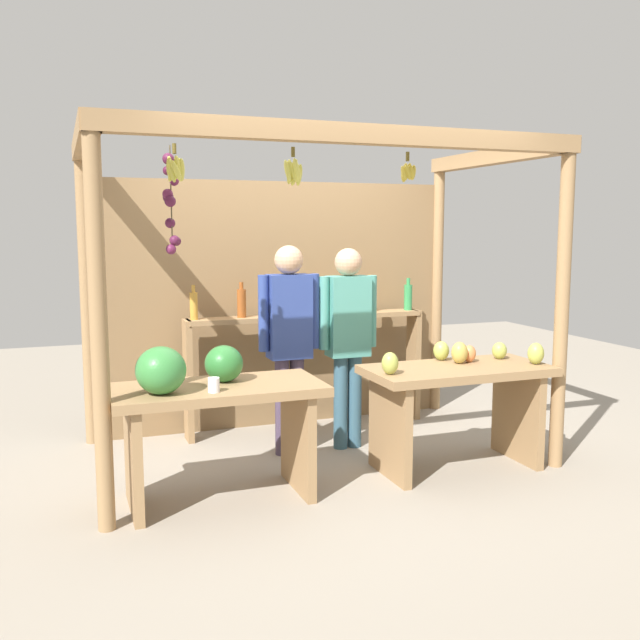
# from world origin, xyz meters

# --- Properties ---
(ground_plane) EXTENTS (12.00, 12.00, 0.00)m
(ground_plane) POSITION_xyz_m (0.00, 0.00, 0.00)
(ground_plane) COLOR gray
(ground_plane) RESTS_ON ground
(market_stall) EXTENTS (3.28, 1.88, 2.37)m
(market_stall) POSITION_xyz_m (-0.01, 0.42, 1.37)
(market_stall) COLOR #99754C
(market_stall) RESTS_ON ground
(fruit_counter_left) EXTENTS (1.33, 0.64, 1.04)m
(fruit_counter_left) POSITION_xyz_m (-0.93, -0.68, 0.64)
(fruit_counter_left) COLOR #99754C
(fruit_counter_left) RESTS_ON ground
(fruit_counter_right) EXTENTS (1.33, 0.64, 0.91)m
(fruit_counter_right) POSITION_xyz_m (0.88, -0.66, 0.57)
(fruit_counter_right) COLOR #99754C
(fruit_counter_right) RESTS_ON ground
(bottle_shelf_unit) EXTENTS (2.11, 0.22, 1.33)m
(bottle_shelf_unit) POSITION_xyz_m (0.20, 0.66, 0.80)
(bottle_shelf_unit) COLOR #99754C
(bottle_shelf_unit) RESTS_ON ground
(vendor_man) EXTENTS (0.48, 0.22, 1.61)m
(vendor_man) POSITION_xyz_m (-0.16, 0.06, 0.96)
(vendor_man) COLOR #493A51
(vendor_man) RESTS_ON ground
(vendor_woman) EXTENTS (0.48, 0.21, 1.58)m
(vendor_woman) POSITION_xyz_m (0.32, 0.05, 0.95)
(vendor_woman) COLOR #375D71
(vendor_woman) RESTS_ON ground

